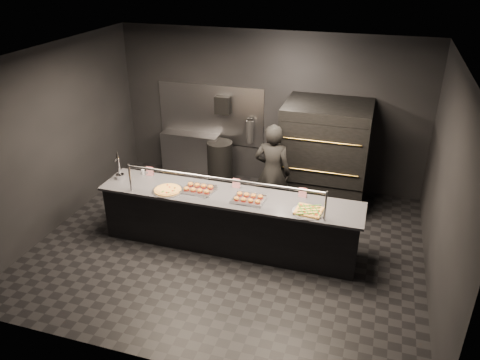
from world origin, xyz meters
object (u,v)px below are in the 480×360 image
at_px(pizza_oven, 325,154).
at_px(fire_extinguisher, 250,131).
at_px(trash_bin, 220,162).
at_px(worker, 272,172).
at_px(square_pizza, 309,211).
at_px(towel_dispenser, 223,105).
at_px(slider_tray_b, 249,198).
at_px(round_pizza, 168,190).
at_px(beer_tap, 119,171).
at_px(slider_tray_a, 198,189).
at_px(service_counter, 229,221).
at_px(prep_shelf, 191,154).

height_order(pizza_oven, fire_extinguisher, pizza_oven).
xyz_separation_m(pizza_oven, trash_bin, (-2.10, 0.25, -0.54)).
bearing_deg(worker, square_pizza, 124.49).
height_order(towel_dispenser, slider_tray_b, towel_dispenser).
relative_size(round_pizza, slider_tray_b, 0.97).
xyz_separation_m(pizza_oven, beer_tap, (-3.08, -1.88, 0.10)).
bearing_deg(beer_tap, pizza_oven, 31.36).
bearing_deg(slider_tray_a, fire_extinguisher, 86.43).
relative_size(slider_tray_a, trash_bin, 0.65).
bearing_deg(fire_extinguisher, round_pizza, -103.24).
height_order(slider_tray_a, trash_bin, slider_tray_a).
distance_m(towel_dispenser, round_pizza, 2.61).
xyz_separation_m(service_counter, worker, (0.43, 1.09, 0.40)).
bearing_deg(trash_bin, round_pizza, -91.25).
bearing_deg(prep_shelf, service_counter, -55.41).
height_order(prep_shelf, trash_bin, prep_shelf).
height_order(beer_tap, slider_tray_a, beer_tap).
bearing_deg(beer_tap, slider_tray_a, -0.56).
relative_size(prep_shelf, round_pizza, 2.47).
xyz_separation_m(fire_extinguisher, slider_tray_b, (0.68, -2.47, -0.11)).
relative_size(prep_shelf, slider_tray_a, 2.17).
height_order(pizza_oven, beer_tap, pizza_oven).
bearing_deg(pizza_oven, square_pizza, -88.40).
distance_m(service_counter, slider_tray_b, 0.59).
bearing_deg(worker, beer_tap, 25.33).
relative_size(fire_extinguisher, beer_tap, 1.00).
height_order(service_counter, slider_tray_a, service_counter).
distance_m(beer_tap, worker, 2.55).
distance_m(round_pizza, worker, 1.85).
xyz_separation_m(slider_tray_b, square_pizza, (0.92, -0.08, -0.01)).
distance_m(towel_dispenser, trash_bin, 1.15).
relative_size(fire_extinguisher, square_pizza, 1.07).
xyz_separation_m(service_counter, square_pizza, (1.26, -0.15, 0.47)).
height_order(service_counter, trash_bin, service_counter).
bearing_deg(prep_shelf, slider_tray_b, -50.96).
bearing_deg(slider_tray_b, beer_tap, 177.75).
distance_m(pizza_oven, worker, 1.13).
height_order(prep_shelf, square_pizza, square_pizza).
bearing_deg(slider_tray_a, worker, 49.29).
xyz_separation_m(prep_shelf, fire_extinguisher, (1.25, 0.08, 0.61)).
bearing_deg(round_pizza, pizza_oven, 43.63).
xyz_separation_m(pizza_oven, slider_tray_b, (-0.87, -1.97, -0.02)).
bearing_deg(service_counter, slider_tray_a, 179.07).
bearing_deg(service_counter, square_pizza, -6.78).
bearing_deg(trash_bin, prep_shelf, 166.00).
distance_m(towel_dispenser, slider_tray_a, 2.49).
bearing_deg(beer_tap, worker, 24.73).
xyz_separation_m(service_counter, fire_extinguisher, (-0.35, 2.40, 0.60)).
xyz_separation_m(beer_tap, slider_tray_b, (2.22, -0.09, -0.12)).
relative_size(beer_tap, round_pizza, 1.05).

